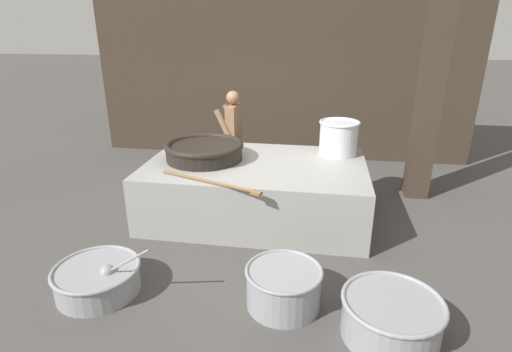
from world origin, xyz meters
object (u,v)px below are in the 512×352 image
at_px(cook, 233,134).
at_px(prep_bowl_meat, 284,285).
at_px(stock_pot, 339,137).
at_px(giant_wok_near, 204,150).
at_px(prep_bowl_extra, 391,316).
at_px(prep_bowl_vegetables, 98,278).

height_order(cook, prep_bowl_meat, cook).
bearing_deg(stock_pot, prep_bowl_meat, -102.16).
bearing_deg(cook, stock_pot, 163.32).
distance_m(giant_wok_near, prep_bowl_extra, 3.39).
height_order(cook, prep_bowl_vegetables, cook).
relative_size(giant_wok_near, cook, 0.70).
relative_size(stock_pot, prep_bowl_vegetables, 0.52).
bearing_deg(prep_bowl_meat, prep_bowl_vegetables, -176.98).
height_order(stock_pot, cook, cook).
bearing_deg(prep_bowl_meat, cook, 110.59).
bearing_deg(stock_pot, giant_wok_near, -163.72).
distance_m(stock_pot, cook, 1.89).
xyz_separation_m(stock_pot, cook, (-1.77, 0.64, -0.20)).
height_order(stock_pot, prep_bowl_meat, stock_pot).
height_order(giant_wok_near, prep_bowl_meat, giant_wok_near).
bearing_deg(stock_pot, prep_bowl_extra, -81.14).
height_order(stock_pot, prep_bowl_vegetables, stock_pot).
bearing_deg(giant_wok_near, prep_bowl_extra, -43.98).
bearing_deg(giant_wok_near, prep_bowl_meat, -55.74).
bearing_deg(giant_wok_near, prep_bowl_vegetables, -105.51).
height_order(prep_bowl_meat, prep_bowl_extra, prep_bowl_meat).
xyz_separation_m(giant_wok_near, cook, (0.17, 1.20, -0.07)).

